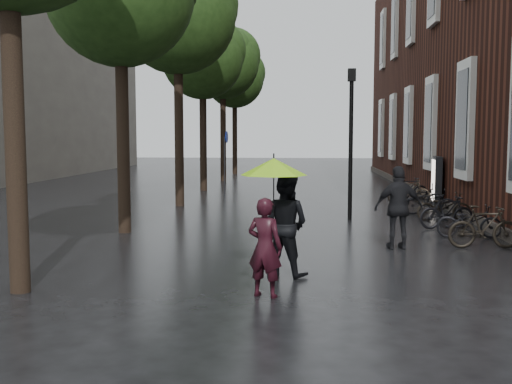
# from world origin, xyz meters

# --- Properties ---
(ground) EXTENTS (120.00, 120.00, 0.00)m
(ground) POSITION_xyz_m (0.00, 0.00, 0.00)
(ground) COLOR black
(street_trees) EXTENTS (4.33, 34.03, 8.91)m
(street_trees) POSITION_xyz_m (-3.99, 15.91, 6.34)
(street_trees) COLOR black
(street_trees) RESTS_ON ground
(person_burgundy) EXTENTS (0.67, 0.55, 1.57)m
(person_burgundy) POSITION_xyz_m (-0.03, 1.04, 0.79)
(person_burgundy) COLOR black
(person_burgundy) RESTS_ON ground
(person_black) EXTENTS (1.12, 1.03, 1.86)m
(person_black) POSITION_xyz_m (0.24, 2.50, 0.93)
(person_black) COLOR black
(person_black) RESTS_ON ground
(lime_umbrella) EXTENTS (1.13, 1.13, 1.67)m
(lime_umbrella) POSITION_xyz_m (0.07, 1.85, 2.01)
(lime_umbrella) COLOR black
(lime_umbrella) RESTS_ON ground
(pedestrian_walking) EXTENTS (1.15, 0.61, 1.86)m
(pedestrian_walking) POSITION_xyz_m (2.68, 5.26, 0.93)
(pedestrian_walking) COLOR black
(pedestrian_walking) RESTS_ON ground
(parked_bicycles) EXTENTS (2.01, 10.56, 0.97)m
(parked_bicycles) POSITION_xyz_m (4.56, 10.49, 0.45)
(parked_bicycles) COLOR black
(parked_bicycles) RESTS_ON ground
(ad_lightbox) EXTENTS (0.27, 1.18, 1.78)m
(ad_lightbox) POSITION_xyz_m (5.31, 13.67, 0.90)
(ad_lightbox) COLOR black
(ad_lightbox) RESTS_ON ground
(lamp_post) EXTENTS (0.23, 0.23, 4.50)m
(lamp_post) POSITION_xyz_m (1.95, 9.89, 2.73)
(lamp_post) COLOR black
(lamp_post) RESTS_ON ground
(cycle_sign) EXTENTS (0.14, 0.49, 2.71)m
(cycle_sign) POSITION_xyz_m (-2.81, 17.41, 1.79)
(cycle_sign) COLOR #262628
(cycle_sign) RESTS_ON ground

